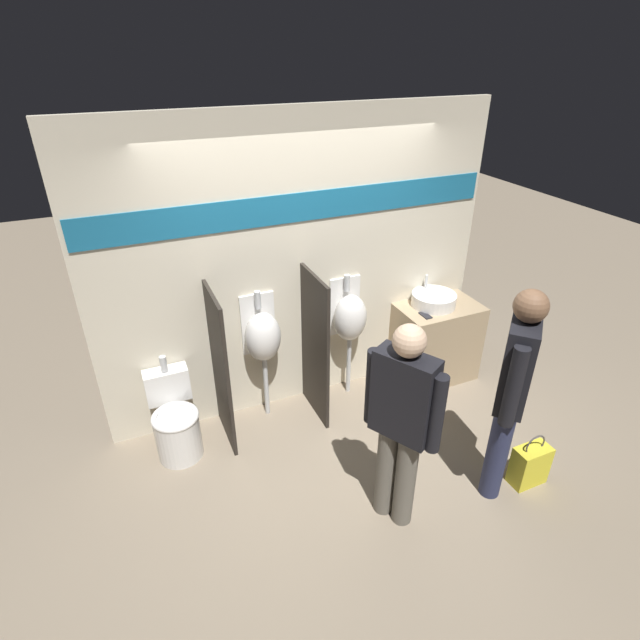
{
  "coord_description": "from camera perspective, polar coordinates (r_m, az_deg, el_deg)",
  "views": [
    {
      "loc": [
        -1.48,
        -3.2,
        3.11
      ],
      "look_at": [
        0.0,
        0.17,
        1.05
      ],
      "focal_mm": 28.0,
      "sensor_mm": 36.0,
      "label": 1
    }
  ],
  "objects": [
    {
      "name": "urinal_near_counter",
      "position": [
        4.41,
        -6.59,
        -1.9
      ],
      "size": [
        0.32,
        0.27,
        1.25
      ],
      "color": "silver",
      "rests_on": "ground_plane"
    },
    {
      "name": "divider_near_counter",
      "position": [
        4.27,
        -11.31,
        -5.6
      ],
      "size": [
        0.03,
        0.58,
        1.42
      ],
      "color": "#28231E",
      "rests_on": "ground_plane"
    },
    {
      "name": "toilet",
      "position": [
        4.46,
        -16.16,
        -11.24
      ],
      "size": [
        0.39,
        0.55,
        0.85
      ],
      "color": "white",
      "rests_on": "ground_plane"
    },
    {
      "name": "sink_counter",
      "position": [
        5.26,
        13.06,
        -2.46
      ],
      "size": [
        0.82,
        0.51,
        0.82
      ],
      "color": "tan",
      "rests_on": "ground_plane"
    },
    {
      "name": "divider_mid",
      "position": [
        4.47,
        -0.63,
        -3.18
      ],
      "size": [
        0.03,
        0.58,
        1.42
      ],
      "color": "#28231E",
      "rests_on": "ground_plane"
    },
    {
      "name": "cell_phone",
      "position": [
        4.85,
        11.95,
        0.53
      ],
      "size": [
        0.07,
        0.14,
        0.01
      ],
      "color": "#232328",
      "rests_on": "sink_counter"
    },
    {
      "name": "urinal_far",
      "position": [
        4.69,
        3.4,
        0.26
      ],
      "size": [
        0.32,
        0.27,
        1.25
      ],
      "color": "silver",
      "rests_on": "ground_plane"
    },
    {
      "name": "person_with_lanyard",
      "position": [
        3.82,
        21.08,
        -7.3
      ],
      "size": [
        0.47,
        0.44,
        1.73
      ],
      "rotation": [
        0.0,
        0.0,
        0.75
      ],
      "color": "#282D4C",
      "rests_on": "ground_plane"
    },
    {
      "name": "ground_plane",
      "position": [
        4.69,
        0.85,
        -12.2
      ],
      "size": [
        16.0,
        16.0,
        0.0
      ],
      "primitive_type": "plane",
      "color": "gray"
    },
    {
      "name": "display_wall",
      "position": [
        4.43,
        -2.25,
        5.99
      ],
      "size": [
        3.63,
        0.07,
        2.7
      ],
      "color": "beige",
      "rests_on": "ground_plane"
    },
    {
      "name": "shopping_bag",
      "position": [
        4.43,
        22.86,
        -14.99
      ],
      "size": [
        0.29,
        0.16,
        0.48
      ],
      "color": "yellow",
      "rests_on": "ground_plane"
    },
    {
      "name": "sink_basin",
      "position": [
        5.04,
        12.86,
        2.29
      ],
      "size": [
        0.44,
        0.44,
        0.26
      ],
      "color": "white",
      "rests_on": "sink_counter"
    },
    {
      "name": "person_in_vest",
      "position": [
        3.43,
        9.27,
        -11.26
      ],
      "size": [
        0.36,
        0.51,
        1.63
      ],
      "rotation": [
        0.0,
        0.0,
        2.07
      ],
      "color": "#666056",
      "rests_on": "ground_plane"
    }
  ]
}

